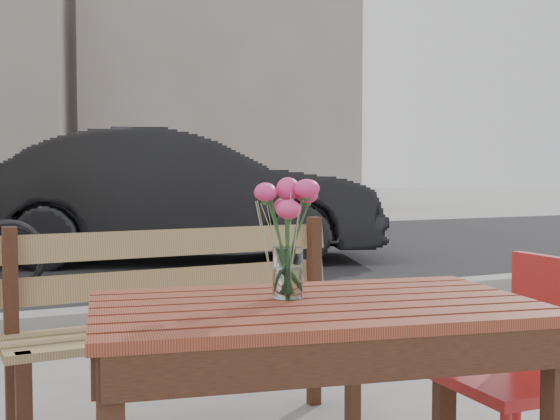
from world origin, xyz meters
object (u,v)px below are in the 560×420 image
object	(u,v)px
main_table	(315,345)
parked_car	(180,196)
main_vase	(288,223)
red_chair	(531,361)

from	to	relation	value
main_table	parked_car	distance (m)	6.58
main_table	main_vase	world-z (taller)	main_vase
main_table	main_vase	xyz separation A→B (m)	(-0.04, 0.07, 0.32)
main_vase	parked_car	bearing A→B (deg)	75.86
parked_car	main_table	bearing A→B (deg)	-175.56
main_table	main_vase	bearing A→B (deg)	130.75
main_table	red_chair	size ratio (longest dim) A/B	1.61
main_table	parked_car	bearing A→B (deg)	86.82
red_chair	parked_car	xyz separation A→B (m)	(0.76, 6.36, 0.32)
red_chair	parked_car	world-z (taller)	parked_car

